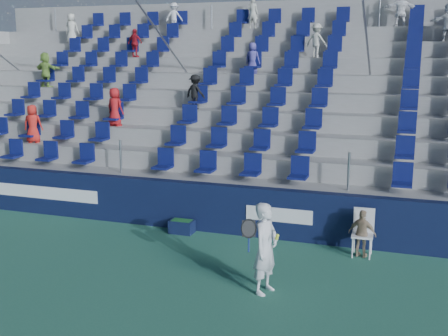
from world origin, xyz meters
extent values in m
plane|color=#307157|center=(0.00, 0.00, 0.00)|extent=(70.00, 70.00, 0.00)
cube|color=#0F1637|center=(0.00, 3.15, 0.60)|extent=(24.00, 0.30, 1.20)
cube|color=white|center=(-5.00, 2.99, 0.62)|extent=(3.20, 0.02, 0.34)
cube|color=white|center=(1.50, 2.99, 0.62)|extent=(1.60, 0.02, 0.34)
cube|color=gray|center=(0.00, 3.72, 0.60)|extent=(24.00, 0.85, 1.20)
cube|color=gray|center=(0.00, 4.57, 0.85)|extent=(24.00, 0.85, 1.70)
cube|color=gray|center=(0.00, 5.42, 1.10)|extent=(24.00, 0.85, 2.20)
cube|color=gray|center=(0.00, 6.28, 1.35)|extent=(24.00, 0.85, 2.70)
cube|color=gray|center=(0.00, 7.12, 1.60)|extent=(24.00, 0.85, 3.20)
cube|color=gray|center=(0.00, 7.97, 1.85)|extent=(24.00, 0.85, 3.70)
cube|color=gray|center=(0.00, 8.82, 2.10)|extent=(24.00, 0.85, 4.20)
cube|color=gray|center=(0.00, 9.68, 2.35)|extent=(24.00, 0.85, 4.70)
cube|color=gray|center=(0.00, 10.52, 2.60)|extent=(24.00, 0.85, 5.20)
cube|color=gray|center=(0.00, 11.20, 3.10)|extent=(24.00, 0.50, 6.20)
cube|color=#0D144F|center=(0.00, 3.72, 1.55)|extent=(16.05, 0.50, 0.70)
cube|color=#0D144F|center=(0.00, 4.57, 2.05)|extent=(16.05, 0.50, 0.70)
cube|color=#0D144F|center=(0.00, 5.42, 2.55)|extent=(16.05, 0.50, 0.70)
cube|color=#0D144F|center=(0.00, 6.28, 3.05)|extent=(16.05, 0.50, 0.70)
cube|color=#0D144F|center=(0.00, 7.12, 3.55)|extent=(16.05, 0.50, 0.70)
cube|color=#0D144F|center=(0.00, 7.97, 4.05)|extent=(16.05, 0.50, 0.70)
cube|color=#0D144F|center=(0.00, 8.82, 4.55)|extent=(16.05, 0.50, 0.70)
cube|color=#0D144F|center=(0.00, 9.68, 5.05)|extent=(16.05, 0.50, 0.70)
cube|color=#0D144F|center=(0.00, 10.52, 5.55)|extent=(16.05, 0.50, 0.70)
cylinder|color=gray|center=(-3.00, 7.12, 4.35)|extent=(0.06, 7.68, 4.55)
cylinder|color=gray|center=(3.00, 7.12, 4.35)|extent=(0.06, 7.68, 4.55)
imported|color=red|center=(-4.15, 5.38, 2.77)|extent=(0.62, 0.47, 1.14)
imported|color=beige|center=(1.25, 8.77, 4.73)|extent=(0.77, 0.57, 1.07)
imported|color=#8BBA4A|center=(-7.77, 7.08, 3.79)|extent=(1.14, 0.58, 1.18)
imported|color=red|center=(-6.47, 4.52, 2.27)|extent=(0.64, 0.50, 1.14)
imported|color=red|center=(-5.20, 8.77, 4.69)|extent=(0.61, 0.32, 0.99)
imported|color=black|center=(-1.89, 6.23, 3.21)|extent=(0.75, 0.57, 1.03)
imported|color=white|center=(-4.43, 10.47, 5.69)|extent=(0.69, 0.46, 0.99)
imported|color=#484393|center=(-0.62, 7.92, 4.19)|extent=(0.51, 0.36, 0.98)
imported|color=white|center=(3.68, 10.47, 5.79)|extent=(1.14, 0.65, 1.17)
imported|color=beige|center=(-1.37, 10.47, 5.74)|extent=(0.40, 0.27, 1.09)
imported|color=beige|center=(-8.36, 9.62, 5.27)|extent=(0.58, 0.40, 1.14)
imported|color=silver|center=(1.96, 0.03, 0.86)|extent=(0.56, 0.71, 1.71)
cylinder|color=navy|center=(1.71, -0.22, 0.98)|extent=(0.03, 0.03, 0.28)
torus|color=black|center=(1.71, -0.22, 1.28)|extent=(0.30, 0.17, 0.28)
plane|color=#262626|center=(1.71, -0.22, 1.28)|extent=(0.30, 0.16, 0.29)
sphere|color=#C8DE33|center=(2.21, -0.17, 1.14)|extent=(0.07, 0.07, 0.07)
sphere|color=#C8DE33|center=(2.21, -0.11, 1.17)|extent=(0.07, 0.07, 0.07)
cube|color=white|center=(3.47, 2.55, 0.48)|extent=(0.47, 0.47, 0.04)
cube|color=white|center=(3.47, 2.77, 0.76)|extent=(0.46, 0.06, 0.56)
cylinder|color=white|center=(3.29, 2.37, 0.23)|extent=(0.03, 0.03, 0.45)
cylinder|color=white|center=(3.65, 2.37, 0.23)|extent=(0.03, 0.03, 0.45)
cylinder|color=white|center=(3.29, 2.73, 0.23)|extent=(0.03, 0.03, 0.45)
cylinder|color=white|center=(3.65, 2.73, 0.23)|extent=(0.03, 0.03, 0.45)
imported|color=tan|center=(3.47, 2.50, 0.53)|extent=(0.66, 0.39, 1.05)
cube|color=#0E1736|center=(-0.88, 2.75, 0.16)|extent=(0.59, 0.38, 0.32)
cube|color=#1E662D|center=(-0.88, 2.75, 0.23)|extent=(0.48, 0.28, 0.19)
camera|label=1|loc=(4.42, -9.43, 4.37)|focal=45.00mm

